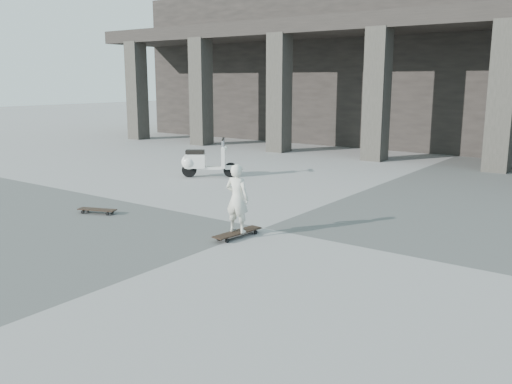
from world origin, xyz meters
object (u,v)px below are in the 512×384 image
Objects in this scene: skateboard_spare at (97,210)px; scooter at (200,162)px; longboard at (237,233)px; child at (237,198)px.

scooter is at bearing 83.63° from skateboard_spare.
child is (0.00, 0.00, 0.56)m from longboard.
skateboard_spare is 0.69× the size of child.
longboard is at bearing -15.23° from skateboard_spare.
skateboard_spare is 3.14m from child.
longboard is 5.57m from scooter.
scooter is (-4.12, 3.74, 0.33)m from longboard.
longboard reaches higher than skateboard_spare.
skateboard_spare is at bearing -111.42° from scooter.
skateboard_spare is at bearing -1.09° from child.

